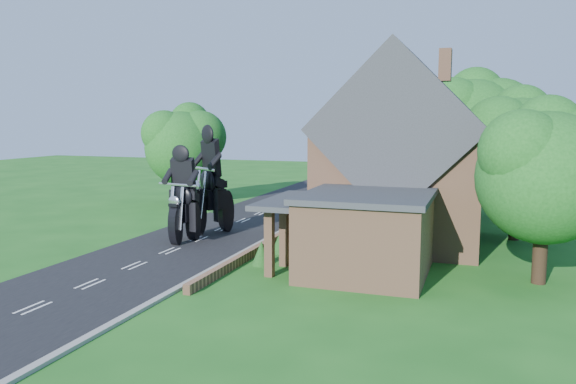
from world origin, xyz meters
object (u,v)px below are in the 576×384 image
(garden_wall, at_px, (285,234))
(motorcycle_lead, at_px, (185,228))
(motorcycle_follow, at_px, (212,217))
(house, at_px, (402,161))
(annex, at_px, (364,232))

(garden_wall, bearing_deg, motorcycle_lead, -145.99)
(motorcycle_lead, distance_m, motorcycle_follow, 2.80)
(garden_wall, relative_size, house, 2.15)
(house, relative_size, motorcycle_lead, 6.15)
(motorcycle_lead, bearing_deg, annex, 174.75)
(house, xyz_separation_m, motorcycle_lead, (-10.75, -4.07, -3.57))
(garden_wall, bearing_deg, annex, -46.16)
(house, distance_m, motorcycle_lead, 12.03)
(house, bearing_deg, garden_wall, -170.83)
(house, bearing_deg, annex, -95.24)
(garden_wall, relative_size, motorcycle_follow, 11.04)
(annex, relative_size, motorcycle_lead, 4.23)
(garden_wall, relative_size, motorcycle_lead, 13.21)
(garden_wall, bearing_deg, house, 9.17)
(house, distance_m, motorcycle_follow, 11.14)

